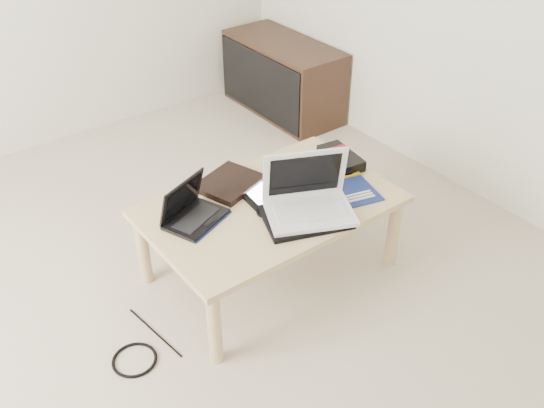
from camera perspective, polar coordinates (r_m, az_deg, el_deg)
ground at (r=2.62m, az=-10.56°, el=-13.37°), size 4.00×4.00×0.00m
coffee_table at (r=2.71m, az=-0.16°, el=-0.73°), size 1.10×0.70×0.40m
media_cabinet at (r=4.28m, az=0.96°, el=11.84°), size 0.41×0.90×0.50m
book at (r=2.80m, az=-4.01°, el=1.99°), size 0.33×0.31×0.03m
netbook at (r=2.58m, az=-7.56°, el=-0.73°), size 0.31×0.27×0.19m
tablet at (r=2.75m, az=-0.18°, el=1.22°), size 0.28×0.22×0.01m
remote at (r=2.73m, az=1.30°, el=1.13°), size 0.06×0.24×0.02m
neoprene_sleeve at (r=2.58m, az=3.17°, el=-1.22°), size 0.42×0.37×0.02m
white_laptop at (r=2.58m, az=3.43°, el=0.43°), size 0.44×0.39×0.26m
motherboard at (r=2.79m, az=6.92°, el=1.50°), size 0.31×0.36×0.01m
gpu_box at (r=2.97m, az=6.49°, el=4.32°), size 0.16×0.27×0.06m
cable_coil at (r=2.62m, az=-0.44°, el=-0.74°), size 0.12×0.12×0.01m
floor_cable_coil at (r=2.60m, az=-12.81°, el=-14.11°), size 0.23×0.23×0.01m
floor_cable_trail at (r=2.69m, az=-10.95°, el=-11.77°), size 0.05×0.37×0.01m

